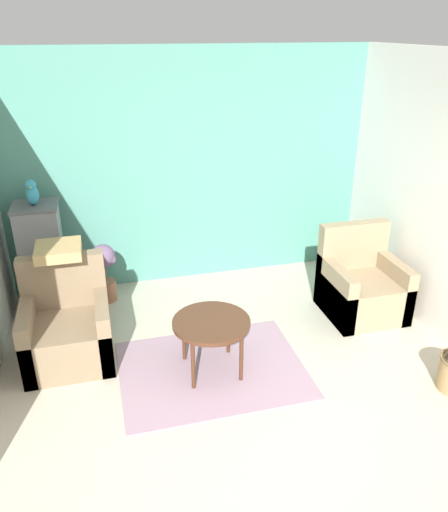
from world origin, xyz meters
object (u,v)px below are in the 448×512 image
(coffee_table, at_px, (211,326))
(parrot, at_px, (32,193))
(potted_plant, at_px, (104,267))
(birdcage, at_px, (43,259))
(armchair_right, at_px, (361,287))
(armchair_left, at_px, (68,330))

(coffee_table, bearing_deg, parrot, 133.69)
(coffee_table, xyz_separation_m, potted_plant, (-0.87, 1.58, -0.07))
(birdcage, xyz_separation_m, potted_plant, (0.62, 0.01, -0.18))
(armchair_right, bearing_deg, armchair_left, -178.86)
(armchair_right, distance_m, birdcage, 3.47)
(armchair_left, xyz_separation_m, birdcage, (-0.24, 1.03, 0.29))
(coffee_table, height_order, birdcage, birdcage)
(birdcage, bearing_deg, armchair_right, -16.28)
(armchair_left, relative_size, potted_plant, 1.39)
(armchair_right, relative_size, parrot, 3.51)
(potted_plant, bearing_deg, parrot, -178.84)
(coffee_table, relative_size, armchair_left, 0.73)
(armchair_right, bearing_deg, parrot, 163.68)
(potted_plant, bearing_deg, armchair_left, -110.21)
(armchair_left, distance_m, potted_plant, 1.12)
(coffee_table, distance_m, armchair_left, 1.38)
(armchair_right, relative_size, birdcage, 0.78)
(birdcage, height_order, parrot, parrot)
(birdcage, distance_m, parrot, 0.75)
(armchair_left, xyz_separation_m, potted_plant, (0.38, 1.05, 0.11))
(armchair_right, height_order, potted_plant, armchair_right)
(coffee_table, xyz_separation_m, parrot, (-1.50, 1.57, 0.86))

